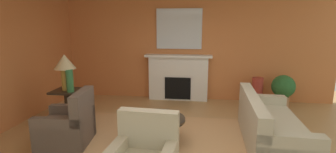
{
  "coord_description": "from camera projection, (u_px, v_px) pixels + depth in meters",
  "views": [
    {
      "loc": [
        0.31,
        -3.97,
        2.04
      ],
      "look_at": [
        -0.37,
        1.0,
        1.0
      ],
      "focal_mm": 26.73,
      "sensor_mm": 36.0,
      "label": 1
    }
  ],
  "objects": [
    {
      "name": "fireplace",
      "position": [
        178.0,
        79.0,
        6.85
      ],
      "size": [
        1.8,
        0.35,
        1.25
      ],
      "color": "white",
      "rests_on": "ground_plane"
    },
    {
      "name": "wall_window",
      "position": [
        0.0,
        55.0,
        4.77
      ],
      "size": [
        0.12,
        6.31,
        2.94
      ],
      "primitive_type": "cube",
      "color": "#CC723D",
      "rests_on": "ground_plane"
    },
    {
      "name": "mantel_mirror",
      "position": [
        179.0,
        29.0,
        6.7
      ],
      "size": [
        1.22,
        0.04,
        1.07
      ],
      "primitive_type": "cube",
      "color": "silver"
    },
    {
      "name": "potted_plant",
      "position": [
        283.0,
        89.0,
        6.17
      ],
      "size": [
        0.56,
        0.56,
        0.83
      ],
      "color": "#A8754C",
      "rests_on": "ground_plane"
    },
    {
      "name": "vase_tall_corner",
      "position": [
        257.0,
        92.0,
        6.34
      ],
      "size": [
        0.28,
        0.28,
        0.74
      ],
      "primitive_type": "cylinder",
      "color": "#9E3328",
      "rests_on": "ground_plane"
    },
    {
      "name": "coffee_table",
      "position": [
        157.0,
        124.0,
        4.37
      ],
      "size": [
        1.0,
        1.0,
        0.45
      ],
      "color": "#2D2319",
      "rests_on": "ground_plane"
    },
    {
      "name": "vase_on_side_table",
      "position": [
        70.0,
        81.0,
        5.05
      ],
      "size": [
        0.14,
        0.14,
        0.46
      ],
      "primitive_type": "cylinder",
      "color": "#33703D",
      "rests_on": "side_table"
    },
    {
      "name": "book_red_cover",
      "position": [
        149.0,
        116.0,
        4.4
      ],
      "size": [
        0.28,
        0.25,
        0.04
      ],
      "primitive_type": "cube",
      "rotation": [
        0.0,
        0.0,
        0.39
      ],
      "color": "navy",
      "rests_on": "coffee_table"
    },
    {
      "name": "side_table",
      "position": [
        68.0,
        104.0,
        5.3
      ],
      "size": [
        0.56,
        0.56,
        0.7
      ],
      "color": "#2D2319",
      "rests_on": "ground_plane"
    },
    {
      "name": "table_lamp",
      "position": [
        65.0,
        65.0,
        5.13
      ],
      "size": [
        0.44,
        0.44,
        0.75
      ],
      "color": "#B28E38",
      "rests_on": "side_table"
    },
    {
      "name": "ground_plane",
      "position": [
        181.0,
        145.0,
        4.31
      ],
      "size": [
        8.99,
        8.99,
        0.0
      ],
      "primitive_type": "plane",
      "color": "tan"
    },
    {
      "name": "wall_fireplace",
      "position": [
        191.0,
        46.0,
        6.84
      ],
      "size": [
        7.51,
        0.12,
        2.94
      ],
      "primitive_type": "cube",
      "color": "#CC723D",
      "rests_on": "ground_plane"
    },
    {
      "name": "area_rug",
      "position": [
        157.0,
        142.0,
        4.43
      ],
      "size": [
        3.36,
        2.56,
        0.01
      ],
      "primitive_type": "cube",
      "color": "tan",
      "rests_on": "ground_plane"
    },
    {
      "name": "armchair_near_window",
      "position": [
        68.0,
        127.0,
        4.32
      ],
      "size": [
        0.89,
        0.89,
        0.95
      ],
      "color": "brown",
      "rests_on": "ground_plane"
    },
    {
      "name": "sofa",
      "position": [
        269.0,
        128.0,
        4.29
      ],
      "size": [
        0.97,
        2.13,
        0.85
      ],
      "color": "#BCB299",
      "rests_on": "ground_plane"
    }
  ]
}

